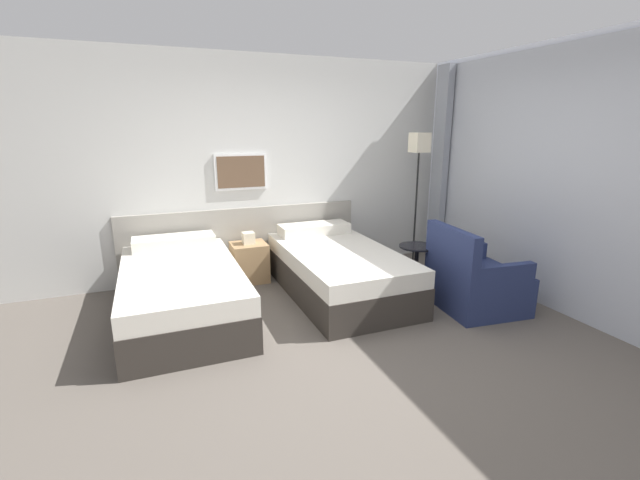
% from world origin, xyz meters
% --- Properties ---
extents(ground_plane, '(16.00, 16.00, 0.00)m').
position_xyz_m(ground_plane, '(0.00, 0.00, 0.00)').
color(ground_plane, '#5B544C').
extents(wall_headboard, '(10.00, 0.10, 2.70)m').
position_xyz_m(wall_headboard, '(-0.03, 2.31, 1.29)').
color(wall_headboard, silver).
rests_on(wall_headboard, ground_plane).
extents(wall_window, '(0.21, 4.79, 2.70)m').
position_xyz_m(wall_window, '(2.35, 0.00, 1.34)').
color(wall_window, white).
rests_on(wall_window, ground_plane).
extents(bed_near_door, '(1.11, 2.04, 0.65)m').
position_xyz_m(bed_near_door, '(-1.30, 1.24, 0.27)').
color(bed_near_door, '#332D28').
rests_on(bed_near_door, ground_plane).
extents(bed_near_window, '(1.11, 2.04, 0.65)m').
position_xyz_m(bed_near_window, '(0.41, 1.24, 0.27)').
color(bed_near_window, '#332D28').
rests_on(bed_near_window, ground_plane).
extents(nightstand, '(0.42, 0.39, 0.62)m').
position_xyz_m(nightstand, '(-0.44, 2.01, 0.25)').
color(nightstand, '#9E7A51').
rests_on(nightstand, ground_plane).
extents(floor_lamp, '(0.24, 0.24, 1.78)m').
position_xyz_m(floor_lamp, '(1.73, 1.70, 1.46)').
color(floor_lamp, black).
rests_on(floor_lamp, ground_plane).
extents(side_table, '(0.40, 0.40, 0.56)m').
position_xyz_m(side_table, '(1.25, 0.93, 0.38)').
color(side_table, black).
rests_on(side_table, ground_plane).
extents(armchair, '(0.87, 0.91, 0.88)m').
position_xyz_m(armchair, '(1.56, 0.33, 0.28)').
color(armchair, navy).
rests_on(armchair, ground_plane).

